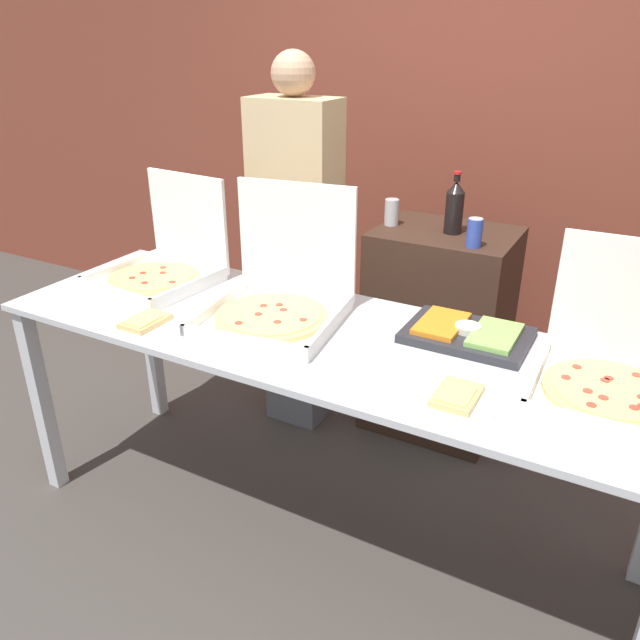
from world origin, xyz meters
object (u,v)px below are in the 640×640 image
(paper_plate_front_center, at_px, (145,322))
(paper_plate_front_left, at_px, (456,397))
(veggie_tray, at_px, (467,333))
(pizza_box_near_left, at_px, (615,370))
(pizza_box_near_right, at_px, (278,297))
(soda_can_silver, at_px, (392,212))
(pizza_box_far_right, at_px, (163,264))
(soda_can_colored, at_px, (475,233))
(person_guest_plaid, at_px, (296,246))
(soda_bottle, at_px, (455,207))

(paper_plate_front_center, bearing_deg, paper_plate_front_left, 2.68)
(paper_plate_front_left, height_order, veggie_tray, veggie_tray)
(pizza_box_near_left, height_order, veggie_tray, pizza_box_near_left)
(pizza_box_near_right, bearing_deg, soda_can_silver, 77.45)
(paper_plate_front_left, bearing_deg, pizza_box_far_right, 167.06)
(paper_plate_front_left, distance_m, veggie_tray, 0.41)
(pizza_box_near_right, distance_m, paper_plate_front_left, 0.80)
(paper_plate_front_left, xyz_separation_m, paper_plate_front_center, (-1.15, -0.05, 0.00))
(paper_plate_front_center, distance_m, soda_can_colored, 1.39)
(pizza_box_near_right, relative_size, soda_can_colored, 4.46)
(pizza_box_far_right, relative_size, person_guest_plaid, 0.27)
(paper_plate_front_center, relative_size, soda_can_colored, 1.73)
(paper_plate_front_left, bearing_deg, soda_can_silver, 121.45)
(soda_can_colored, bearing_deg, paper_plate_front_left, -75.57)
(pizza_box_near_left, height_order, pizza_box_far_right, pizza_box_far_right)
(paper_plate_front_left, distance_m, soda_can_silver, 1.34)
(pizza_box_near_right, relative_size, pizza_box_far_right, 1.14)
(pizza_box_far_right, height_order, soda_can_silver, pizza_box_far_right)
(veggie_tray, bearing_deg, person_guest_plaid, 154.19)
(soda_can_silver, distance_m, person_guest_plaid, 0.48)
(person_guest_plaid, bearing_deg, pizza_box_near_right, 115.52)
(veggie_tray, bearing_deg, pizza_box_near_left, -16.34)
(soda_bottle, relative_size, soda_can_colored, 2.25)
(soda_can_silver, distance_m, soda_can_colored, 0.46)
(pizza_box_near_left, height_order, paper_plate_front_center, pizza_box_near_left)
(paper_plate_front_left, relative_size, person_guest_plaid, 0.14)
(pizza_box_near_right, xyz_separation_m, soda_can_silver, (0.07, 0.89, 0.12))
(pizza_box_near_left, xyz_separation_m, soda_can_silver, (-1.08, 0.87, 0.13))
(paper_plate_front_center, relative_size, soda_bottle, 0.77)
(paper_plate_front_center, height_order, soda_can_colored, soda_can_colored)
(pizza_box_far_right, bearing_deg, soda_can_silver, 54.41)
(pizza_box_near_left, bearing_deg, pizza_box_far_right, 176.72)
(pizza_box_far_right, bearing_deg, soda_can_colored, 35.88)
(paper_plate_front_center, xyz_separation_m, soda_can_colored, (0.89, 1.05, 0.19))
(pizza_box_near_right, distance_m, soda_can_silver, 0.90)
(pizza_box_near_right, xyz_separation_m, soda_bottle, (0.36, 0.91, 0.18))
(paper_plate_front_left, bearing_deg, soda_bottle, 109.11)
(soda_can_silver, relative_size, person_guest_plaid, 0.07)
(pizza_box_near_left, distance_m, veggie_tray, 0.50)
(paper_plate_front_left, relative_size, soda_can_silver, 2.05)
(pizza_box_near_left, relative_size, paper_plate_front_left, 1.80)
(paper_plate_front_center, relative_size, person_guest_plaid, 0.12)
(pizza_box_far_right, bearing_deg, veggie_tray, 8.77)
(soda_can_silver, bearing_deg, pizza_box_far_right, -130.66)
(paper_plate_front_left, height_order, soda_can_colored, soda_can_colored)
(pizza_box_near_left, bearing_deg, soda_can_silver, 139.68)
(pizza_box_near_left, xyz_separation_m, paper_plate_front_left, (-0.39, -0.26, -0.07))
(pizza_box_far_right, bearing_deg, pizza_box_near_left, 3.26)
(pizza_box_far_right, height_order, soda_bottle, pizza_box_far_right)
(pizza_box_near_left, distance_m, pizza_box_far_right, 1.78)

